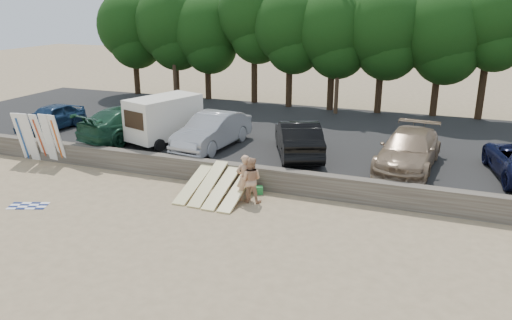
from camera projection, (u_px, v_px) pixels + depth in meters
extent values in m
plane|color=tan|center=(197.00, 209.00, 19.61)|extent=(120.00, 120.00, 0.00)
cube|color=#6B6356|center=(228.00, 173.00, 22.12)|extent=(44.00, 0.50, 1.00)
cube|color=#282828|center=(281.00, 136.00, 28.84)|extent=(44.00, 14.50, 0.70)
cylinder|color=#382616|center=(136.00, 71.00, 39.37)|extent=(0.44, 0.44, 3.57)
sphere|color=#154112|center=(133.00, 25.00, 38.30)|extent=(5.43, 5.43, 5.43)
cylinder|color=#382616|center=(176.00, 72.00, 38.14)|extent=(0.44, 0.44, 3.71)
sphere|color=#154112|center=(174.00, 23.00, 37.02)|extent=(5.75, 5.75, 5.75)
cylinder|color=#382616|center=(208.00, 76.00, 37.26)|extent=(0.44, 0.44, 3.43)
sphere|color=#154112|center=(207.00, 30.00, 36.23)|extent=(5.25, 5.25, 5.25)
cylinder|color=#382616|center=(254.00, 73.00, 35.88)|extent=(0.44, 0.44, 4.18)
sphere|color=#154112|center=(254.00, 14.00, 34.63)|extent=(5.16, 5.16, 5.16)
cylinder|color=#382616|center=(289.00, 80.00, 34.48)|extent=(0.44, 0.44, 3.73)
sphere|color=#154112|center=(290.00, 25.00, 33.36)|extent=(5.12, 5.12, 5.12)
cylinder|color=#382616|center=(331.00, 83.00, 33.50)|extent=(0.44, 0.44, 3.61)
sphere|color=#154112|center=(333.00, 29.00, 32.42)|extent=(5.21, 5.21, 5.21)
cylinder|color=#382616|center=(379.00, 85.00, 32.62)|extent=(0.44, 0.44, 3.70)
sphere|color=#154112|center=(384.00, 28.00, 31.51)|extent=(5.39, 5.39, 5.39)
cylinder|color=#382616|center=(436.00, 88.00, 31.77)|extent=(0.44, 0.44, 3.60)
sphere|color=#154112|center=(442.00, 31.00, 30.69)|extent=(5.42, 5.42, 5.42)
cylinder|color=#382616|center=(482.00, 86.00, 30.77)|extent=(0.44, 0.44, 4.09)
sphere|color=#154112|center=(491.00, 19.00, 29.55)|extent=(4.42, 4.42, 4.42)
cylinder|color=#473321|center=(173.00, 39.00, 35.63)|extent=(0.26, 0.26, 9.00)
cylinder|color=#473321|center=(339.00, 44.00, 31.56)|extent=(0.26, 0.26, 9.00)
cube|color=silver|center=(164.00, 117.00, 25.72)|extent=(3.00, 4.21, 2.09)
cube|color=black|center=(134.00, 120.00, 24.24)|extent=(1.37, 0.48, 0.86)
cylinder|color=black|center=(134.00, 139.00, 25.73)|extent=(0.38, 0.66, 0.63)
cylinder|color=black|center=(160.00, 145.00, 24.53)|extent=(0.38, 0.66, 0.63)
cylinder|color=black|center=(170.00, 129.00, 27.56)|extent=(0.38, 0.66, 0.63)
cylinder|color=black|center=(196.00, 135.00, 26.36)|extent=(0.38, 0.66, 0.63)
imported|color=navy|center=(51.00, 117.00, 28.56)|extent=(1.98, 4.39, 1.46)
imported|color=#163F29|center=(131.00, 122.00, 26.88)|extent=(3.91, 6.43, 1.74)
imported|color=#A0A1A5|center=(212.00, 131.00, 25.08)|extent=(2.33, 5.42, 1.74)
imported|color=black|center=(298.00, 138.00, 23.77)|extent=(3.76, 5.55, 1.73)
imported|color=#90775C|center=(409.00, 150.00, 22.03)|extent=(2.80, 5.87, 1.65)
cube|color=white|center=(22.00, 136.00, 25.22)|extent=(0.61, 0.78, 2.53)
cube|color=white|center=(30.00, 137.00, 25.01)|extent=(0.55, 0.68, 2.55)
cube|color=white|center=(40.00, 138.00, 24.91)|extent=(0.54, 0.73, 2.53)
cube|color=white|center=(48.00, 139.00, 24.73)|extent=(0.51, 0.53, 2.57)
cube|color=white|center=(57.00, 139.00, 24.60)|extent=(0.57, 0.63, 2.56)
cube|color=#F0E097|center=(194.00, 183.00, 21.09)|extent=(0.56, 2.89, 0.93)
cube|color=#F0E097|center=(208.00, 183.00, 20.78)|extent=(0.56, 2.84, 1.11)
cube|color=#F0E097|center=(222.00, 187.00, 20.55)|extent=(0.56, 2.88, 0.96)
cube|color=#F0E097|center=(237.00, 190.00, 20.34)|extent=(0.56, 2.91, 0.88)
imported|color=tan|center=(245.00, 178.00, 20.20)|extent=(0.85, 0.79, 1.94)
imported|color=tan|center=(250.00, 180.00, 20.06)|extent=(1.00, 0.83, 1.88)
cube|color=green|center=(258.00, 190.00, 21.12)|extent=(0.47, 0.43, 0.32)
cube|color=orange|center=(238.00, 190.00, 21.25)|extent=(0.35, 0.31, 0.22)
plane|color=white|center=(28.00, 206.00, 19.91)|extent=(1.93, 1.93, 0.00)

